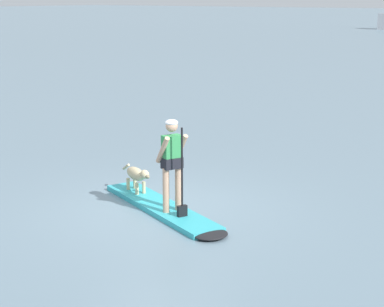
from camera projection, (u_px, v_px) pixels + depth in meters
ground_plane at (161, 210)px, 12.38m from camera, size 400.00×400.00×0.00m
paddleboard at (167, 210)px, 12.18m from camera, size 3.66×1.94×0.10m
person_paddler at (172, 159)px, 11.75m from camera, size 0.68×0.59×1.71m
dog at (137, 175)px, 13.07m from camera, size 1.06×0.49×0.53m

